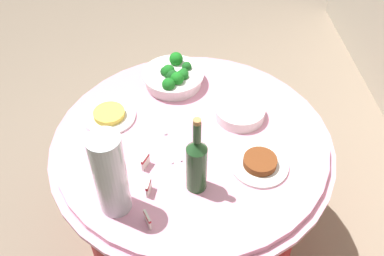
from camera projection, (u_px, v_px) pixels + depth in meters
ground_plane at (192, 234)px, 2.28m from camera, size 6.00×6.00×0.00m
buffet_table at (192, 191)px, 2.01m from camera, size 1.16×1.16×0.74m
broccoli_bowl at (174, 77)px, 1.96m from camera, size 0.28×0.28×0.11m
plate_stack at (240, 112)px, 1.82m from camera, size 0.21×0.21×0.05m
wine_bottle at (195, 163)px, 1.49m from camera, size 0.07×0.07×0.34m
decorative_fruit_vase at (111, 179)px, 1.41m from camera, size 0.11×0.11×0.34m
serving_tongs at (171, 146)px, 1.71m from camera, size 0.17×0.08×0.01m
food_plate_fried_egg at (109, 115)px, 1.82m from camera, size 0.22×0.22×0.04m
food_plate_stir_fry at (260, 163)px, 1.63m from camera, size 0.22×0.22×0.04m
label_placard_front at (149, 187)px, 1.54m from camera, size 0.05×0.02×0.05m
label_placard_mid at (148, 219)px, 1.44m from camera, size 0.05×0.03×0.05m
label_placard_rear at (145, 161)px, 1.62m from camera, size 0.05×0.03×0.05m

